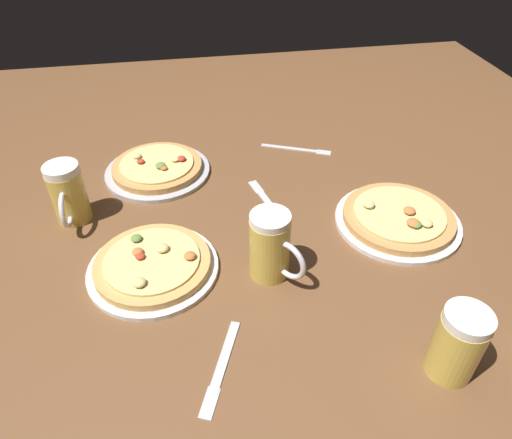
{
  "coord_description": "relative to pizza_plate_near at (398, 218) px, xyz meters",
  "views": [
    {
      "loc": [
        -0.16,
        -0.88,
        0.75
      ],
      "look_at": [
        0.0,
        0.0,
        0.02
      ],
      "focal_mm": 32.56,
      "sensor_mm": 36.0,
      "label": 1
    }
  ],
  "objects": [
    {
      "name": "ground_plane",
      "position": [
        -0.35,
        0.05,
        -0.03
      ],
      "size": [
        2.4,
        2.4,
        0.03
      ],
      "primitive_type": "cube",
      "color": "brown"
    },
    {
      "name": "fork_left",
      "position": [
        -0.16,
        0.4,
        -0.01
      ],
      "size": [
        0.21,
        0.11,
        0.01
      ],
      "color": "silver",
      "rests_on": "ground_plane"
    },
    {
      "name": "pizza_plate_near",
      "position": [
        0.0,
        0.0,
        0.0
      ],
      "size": [
        0.31,
        0.31,
        0.05
      ],
      "color": "silver",
      "rests_on": "ground_plane"
    },
    {
      "name": "beer_mug_amber",
      "position": [
        -0.08,
        -0.41,
        0.06
      ],
      "size": [
        0.11,
        0.12,
        0.15
      ],
      "color": "gold",
      "rests_on": "ground_plane"
    },
    {
      "name": "pizza_plate_side",
      "position": [
        -0.61,
        -0.06,
        -0.0
      ],
      "size": [
        0.29,
        0.29,
        0.05
      ],
      "color": "silver",
      "rests_on": "ground_plane"
    },
    {
      "name": "pizza_plate_far",
      "position": [
        -0.59,
        0.34,
        -0.0
      ],
      "size": [
        0.3,
        0.3,
        0.05
      ],
      "color": "#B2B2B7",
      "rests_on": "ground_plane"
    },
    {
      "name": "beer_mug_dark",
      "position": [
        -0.35,
        -0.11,
        0.06
      ],
      "size": [
        0.11,
        0.13,
        0.16
      ],
      "color": "gold",
      "rests_on": "ground_plane"
    },
    {
      "name": "knife_right",
      "position": [
        -0.3,
        0.15,
        -0.01
      ],
      "size": [
        0.07,
        0.21,
        0.01
      ],
      "color": "silver",
      "rests_on": "ground_plane"
    },
    {
      "name": "beer_mug_pale",
      "position": [
        -0.8,
        0.16,
        0.06
      ],
      "size": [
        0.09,
        0.14,
        0.16
      ],
      "color": "gold",
      "rests_on": "ground_plane"
    },
    {
      "name": "knife_spare",
      "position": [
        -0.49,
        -0.33,
        -0.01
      ],
      "size": [
        0.1,
        0.2,
        0.01
      ],
      "color": "silver",
      "rests_on": "ground_plane"
    }
  ]
}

